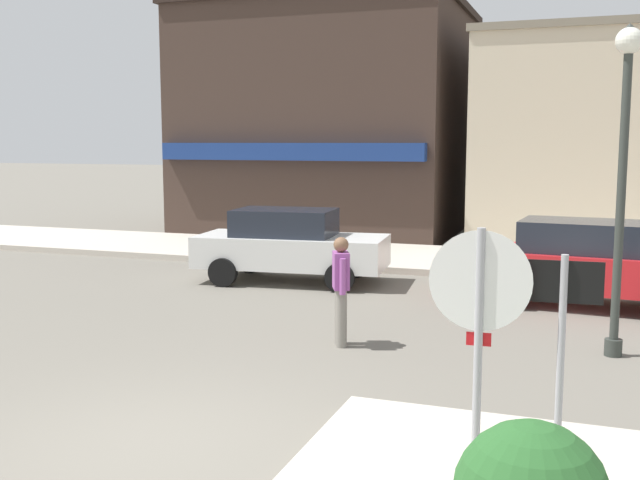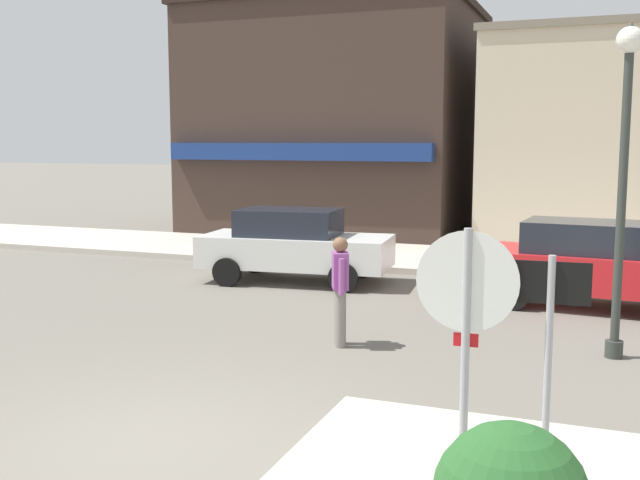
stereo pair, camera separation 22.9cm
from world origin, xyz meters
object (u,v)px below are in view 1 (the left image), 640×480
Objects in this scene: stop_sign at (479,324)px; pedestrian_crossing_near at (341,288)px; parked_car_second at (586,262)px; parked_car_nearest at (290,244)px; lamp_post at (624,143)px; one_way_sign at (561,350)px.

pedestrian_crossing_near is at bearing 121.27° from stop_sign.
parked_car_second is 2.56× the size of pedestrian_crossing_near.
pedestrian_crossing_near reaches higher than parked_car_nearest.
lamp_post is 4.37m from pedestrian_crossing_near.
pedestrian_crossing_near is (-2.56, 4.21, -0.65)m from stop_sign.
stop_sign is 1.10× the size of one_way_sign.
one_way_sign reaches higher than parked_car_nearest.
lamp_post is 2.82× the size of pedestrian_crossing_near.
stop_sign is at bearing -59.17° from parked_car_nearest.
stop_sign is 0.55× the size of parked_car_nearest.
parked_car_nearest is at bearing 124.20° from one_way_sign.
parked_car_second is (-0.41, 3.29, -2.15)m from lamp_post.
one_way_sign is 0.46× the size of lamp_post.
parked_car_nearest and parked_car_second have the same top height.
lamp_post reaches higher than parked_car_nearest.
one_way_sign is 8.18m from parked_car_second.
stop_sign is 0.51× the size of lamp_post.
lamp_post reaches higher than pedestrian_crossing_near.
lamp_post reaches higher than stop_sign.
stop_sign is at bearing -103.56° from lamp_post.
one_way_sign is at bearing -96.66° from lamp_post.
one_way_sign is 10.33m from parked_car_nearest.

